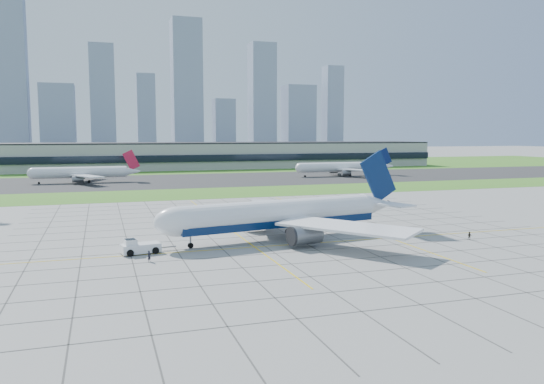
{
  "coord_description": "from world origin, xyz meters",
  "views": [
    {
      "loc": [
        -36.39,
        -93.74,
        20.51
      ],
      "look_at": [
        2.06,
        24.92,
        7.0
      ],
      "focal_mm": 35.0,
      "sensor_mm": 36.0,
      "label": 1
    }
  ],
  "objects_px": {
    "airliner": "(282,215)",
    "distant_jet_2": "(343,167)",
    "distant_jet_1": "(82,172)",
    "crew_near": "(149,256)",
    "pushback_tug": "(139,247)",
    "crew_far": "(470,236)"
  },
  "relations": [
    {
      "from": "airliner",
      "to": "crew_near",
      "type": "height_order",
      "value": "airliner"
    },
    {
      "from": "airliner",
      "to": "distant_jet_2",
      "type": "relative_size",
      "value": 1.08
    },
    {
      "from": "pushback_tug",
      "to": "distant_jet_2",
      "type": "relative_size",
      "value": 0.19
    },
    {
      "from": "airliner",
      "to": "distant_jet_1",
      "type": "distance_m",
      "value": 147.68
    },
    {
      "from": "crew_near",
      "to": "airliner",
      "type": "bearing_deg",
      "value": -17.49
    },
    {
      "from": "airliner",
      "to": "crew_far",
      "type": "relative_size",
      "value": 34.15
    },
    {
      "from": "pushback_tug",
      "to": "distant_jet_2",
      "type": "distance_m",
      "value": 183.08
    },
    {
      "from": "crew_far",
      "to": "distant_jet_1",
      "type": "distance_m",
      "value": 172.11
    },
    {
      "from": "crew_near",
      "to": "distant_jet_2",
      "type": "bearing_deg",
      "value": 13.8
    },
    {
      "from": "distant_jet_1",
      "to": "crew_near",
      "type": "bearing_deg",
      "value": -84.59
    },
    {
      "from": "airliner",
      "to": "distant_jet_2",
      "type": "distance_m",
      "value": 163.49
    },
    {
      "from": "distant_jet_1",
      "to": "crew_far",
      "type": "bearing_deg",
      "value": -63.84
    },
    {
      "from": "pushback_tug",
      "to": "distant_jet_1",
      "type": "xyz_separation_m",
      "value": [
        -13.32,
        146.89,
        3.3
      ]
    },
    {
      "from": "airliner",
      "to": "crew_near",
      "type": "distance_m",
      "value": 29.41
    },
    {
      "from": "crew_far",
      "to": "distant_jet_2",
      "type": "relative_size",
      "value": 0.03
    },
    {
      "from": "pushback_tug",
      "to": "airliner",
      "type": "bearing_deg",
      "value": 0.09
    },
    {
      "from": "distant_jet_2",
      "to": "crew_near",
      "type": "bearing_deg",
      "value": -125.05
    },
    {
      "from": "airliner",
      "to": "pushback_tug",
      "type": "xyz_separation_m",
      "value": [
        -27.92,
        -5.09,
        -3.52
      ]
    },
    {
      "from": "airliner",
      "to": "crew_near",
      "type": "bearing_deg",
      "value": -166.59
    },
    {
      "from": "airliner",
      "to": "pushback_tug",
      "type": "height_order",
      "value": "airliner"
    },
    {
      "from": "distant_jet_1",
      "to": "airliner",
      "type": "bearing_deg",
      "value": -73.79
    },
    {
      "from": "airliner",
      "to": "distant_jet_2",
      "type": "bearing_deg",
      "value": 50.02
    }
  ]
}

